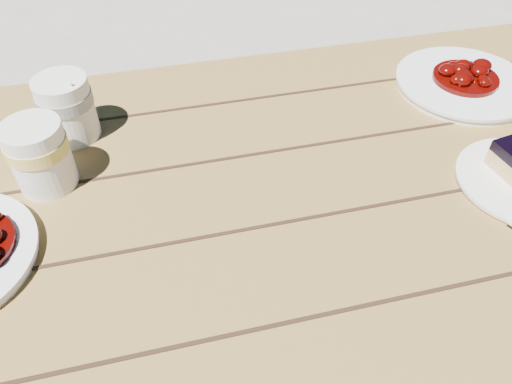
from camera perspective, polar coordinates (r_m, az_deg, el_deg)
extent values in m
cube|color=brown|center=(0.79, -6.47, -1.97)|extent=(2.00, 0.80, 0.05)
cube|color=brown|center=(1.58, 25.97, 2.63)|extent=(0.07, 0.07, 0.70)
cube|color=brown|center=(1.47, -9.58, 8.45)|extent=(1.80, 0.25, 0.04)
cube|color=brown|center=(1.82, 17.19, 5.86)|extent=(0.06, 0.06, 0.42)
cylinder|color=white|center=(0.91, -20.75, 8.92)|extent=(0.09, 0.09, 0.11)
cylinder|color=white|center=(1.08, 22.62, 11.33)|extent=(0.26, 0.26, 0.02)
cylinder|color=white|center=(0.82, -23.44, 3.83)|extent=(0.09, 0.09, 0.11)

